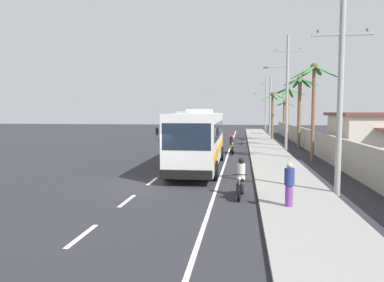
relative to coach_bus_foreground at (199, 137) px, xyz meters
The scene contains 18 objects.
ground_plane 6.07m from the coach_bus_foreground, 108.66° to the right, with size 160.00×160.00×0.00m, color #28282D.
sidewalk_kerb 6.99m from the coach_bus_foreground, 42.55° to the left, with size 3.20×90.00×0.14m, color gray.
lane_markings 9.07m from the coach_bus_foreground, 87.83° to the left, with size 3.53×71.00×0.01m.
boundary_wall 12.28m from the coach_bus_foreground, 44.31° to the left, with size 0.24×60.00×1.92m, color #9E998E.
coach_bus_foreground is the anchor object (origin of this frame).
coach_bus_far_lane 25.36m from the coach_bus_foreground, 98.22° to the left, with size 3.07×12.21×3.86m.
motorcycle_beside_bus 8.59m from the coach_bus_foreground, 77.61° to the left, with size 0.56×1.96×1.57m.
motorcycle_trailing 8.22m from the coach_bus_foreground, 70.83° to the right, with size 0.56×1.96×1.65m.
pedestrian_near_kerb 10.43m from the coach_bus_foreground, 64.91° to the right, with size 0.36×0.36×1.59m.
utility_pole_nearest 9.86m from the coach_bus_foreground, 45.18° to the right, with size 2.43×0.24×8.38m.
utility_pole_mid 13.08m from the coach_bus_foreground, 58.59° to the left, with size 3.40×0.24×10.28m.
utility_pole_far 29.09m from the coach_bus_foreground, 77.12° to the left, with size 2.54×0.24×8.15m.
utility_pole_distant 46.41m from the coach_bus_foreground, 81.44° to the left, with size 3.33×0.24×9.56m.
palm_nearest 9.44m from the coach_bus_foreground, 29.12° to the left, with size 3.52×3.47×7.01m.
palm_second 22.31m from the coach_bus_foreground, 69.18° to the left, with size 4.06×3.89×6.50m.
palm_third 24.54m from the coach_bus_foreground, 74.76° to the left, with size 3.32×3.23×5.98m.
palm_fourth 33.73m from the coach_bus_foreground, 74.85° to the left, with size 2.98×2.83×5.30m.
palm_farthest 16.38m from the coach_bus_foreground, 59.39° to the left, with size 3.32×3.40×7.00m.
Camera 1 is at (4.54, -17.24, 3.57)m, focal length 33.91 mm.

